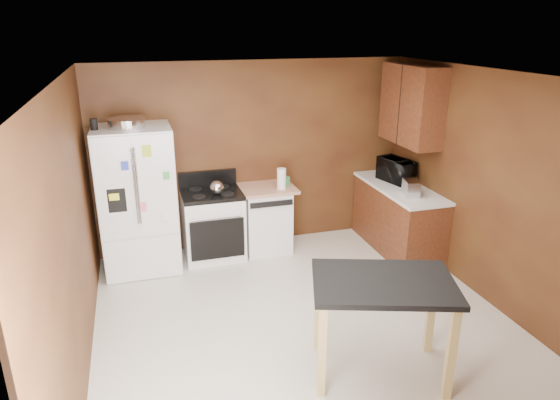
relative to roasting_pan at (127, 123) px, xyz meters
name	(u,v)px	position (x,y,z in m)	size (l,w,h in m)	color
floor	(307,327)	(1.59, -1.86, -1.85)	(4.50, 4.50, 0.00)	beige
ceiling	(313,77)	(1.59, -1.86, 0.65)	(4.50, 4.50, 0.00)	white
wall_back	(253,156)	(1.59, 0.39, -0.60)	(4.20, 4.20, 0.00)	#553516
wall_front	(452,359)	(1.59, -4.11, -0.60)	(4.20, 4.20, 0.00)	#553516
wall_left	(71,239)	(-0.51, -1.86, -0.60)	(4.50, 4.50, 0.00)	#553516
wall_right	(497,193)	(3.69, -1.86, -0.60)	(4.50, 4.50, 0.00)	#553516
roasting_pan	(127,123)	(0.00, 0.00, 0.00)	(0.43, 0.43, 0.11)	silver
pen_cup	(94,124)	(-0.36, -0.04, 0.01)	(0.08, 0.08, 0.13)	black
kettle	(217,188)	(1.00, -0.06, -0.86)	(0.18, 0.18, 0.18)	silver
paper_towel	(282,179)	(1.85, -0.04, -0.83)	(0.12, 0.12, 0.27)	white
green_canister	(286,181)	(1.96, 0.10, -0.91)	(0.10, 0.10, 0.11)	#3FA656
toaster	(411,188)	(3.32, -0.78, -0.85)	(0.17, 0.27, 0.20)	silver
microwave	(396,171)	(3.43, -0.19, -0.81)	(0.51, 0.35, 0.28)	black
refrigerator	(138,200)	(0.04, 0.00, -0.95)	(0.90, 0.80, 1.80)	white
gas_range	(213,224)	(0.95, 0.06, -1.39)	(0.76, 0.68, 1.10)	white
dishwasher	(266,218)	(1.67, 0.09, -1.40)	(0.78, 0.63, 0.89)	white
right_cabinets	(402,185)	(3.42, -0.38, -0.95)	(0.63, 1.58, 2.45)	brown
island	(383,296)	(1.96, -2.68, -1.09)	(1.37, 1.12, 0.91)	black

